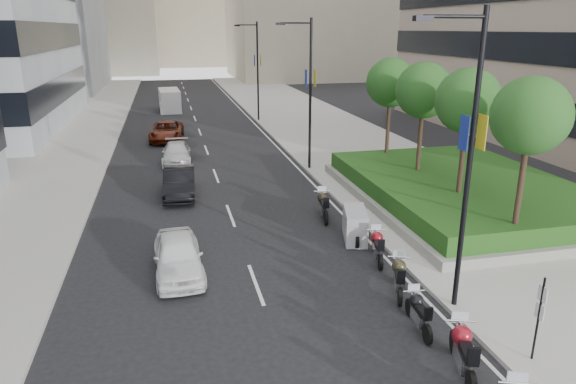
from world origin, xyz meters
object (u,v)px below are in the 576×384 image
object	(u,v)px
parking_sign	(539,315)
motorcycle_6	(323,205)
motorcycle_3	(399,277)
car_c	(177,153)
motorcycle_1	(463,351)
motorcycle_5	(355,225)
motorcycle_2	(418,312)
car_b	(179,182)
lamp_post_2	(256,67)
car_d	(167,131)
lamp_post_1	(308,88)
lamp_post_0	(466,151)
car_a	(178,256)
delivery_van	(170,101)
motorcycle_4	(377,246)

from	to	relation	value
parking_sign	motorcycle_6	bearing A→B (deg)	100.37
motorcycle_3	motorcycle_6	bearing A→B (deg)	23.93
car_c	motorcycle_1	bearing A→B (deg)	-72.18
motorcycle_5	motorcycle_2	bearing A→B (deg)	-169.78
car_b	motorcycle_3	bearing A→B (deg)	-58.16
lamp_post_2	motorcycle_1	size ratio (longest dim) A/B	3.86
motorcycle_1	car_d	size ratio (longest dim) A/B	0.44
motorcycle_2	lamp_post_1	bearing A→B (deg)	1.78
lamp_post_0	car_d	distance (m)	29.63
motorcycle_2	motorcycle_5	xyz separation A→B (m)	(0.52, 6.70, 0.11)
car_a	car_c	bearing A→B (deg)	86.77
car_d	delivery_van	distance (m)	15.33
lamp_post_2	motorcycle_4	size ratio (longest dim) A/B	4.26
car_a	car_b	size ratio (longest dim) A/B	0.93
motorcycle_5	car_d	xyz separation A→B (m)	(-7.40, 22.18, 0.09)
parking_sign	car_c	distance (m)	25.17
motorcycle_4	motorcycle_5	bearing A→B (deg)	17.43
motorcycle_6	car_b	size ratio (longest dim) A/B	0.52
motorcycle_4	car_d	distance (m)	25.41
motorcycle_4	car_a	distance (m)	7.37
lamp_post_2	motorcycle_5	distance (m)	29.43
lamp_post_0	motorcycle_6	size ratio (longest dim) A/B	3.90
lamp_post_1	motorcycle_3	bearing A→B (deg)	-94.15
motorcycle_3	car_a	bearing A→B (deg)	87.54
motorcycle_1	motorcycle_5	world-z (taller)	motorcycle_5
lamp_post_1	motorcycle_6	bearing A→B (deg)	-100.10
lamp_post_1	motorcycle_4	xyz separation A→B (m)	(-0.84, -13.18, -4.49)
lamp_post_0	car_b	xyz separation A→B (m)	(-7.85, 13.58, -4.33)
motorcycle_1	motorcycle_2	bearing A→B (deg)	21.56
lamp_post_1	motorcycle_1	size ratio (longest dim) A/B	3.86
lamp_post_1	motorcycle_5	world-z (taller)	lamp_post_1
lamp_post_2	car_b	bearing A→B (deg)	-110.13
lamp_post_2	car_a	world-z (taller)	lamp_post_2
lamp_post_1	parking_sign	bearing A→B (deg)	-88.12
lamp_post_0	lamp_post_2	world-z (taller)	same
lamp_post_2	motorcycle_2	distance (m)	36.10
lamp_post_2	car_c	world-z (taller)	lamp_post_2
lamp_post_0	motorcycle_6	world-z (taller)	lamp_post_0
motorcycle_5	motorcycle_4	bearing A→B (deg)	-161.91
lamp_post_2	motorcycle_4	bearing A→B (deg)	-91.55
car_d	parking_sign	bearing A→B (deg)	-69.16
motorcycle_1	motorcycle_2	world-z (taller)	motorcycle_1
car_a	car_d	size ratio (longest dim) A/B	0.79
delivery_van	car_c	bearing A→B (deg)	-92.57
parking_sign	motorcycle_4	bearing A→B (deg)	102.37
parking_sign	motorcycle_3	size ratio (longest dim) A/B	1.19
motorcycle_2	car_d	bearing A→B (deg)	19.96
motorcycle_3	motorcycle_4	bearing A→B (deg)	14.54
lamp_post_1	motorcycle_2	size ratio (longest dim) A/B	4.49
lamp_post_0	car_c	xyz separation A→B (m)	(-7.81, 20.69, -4.42)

